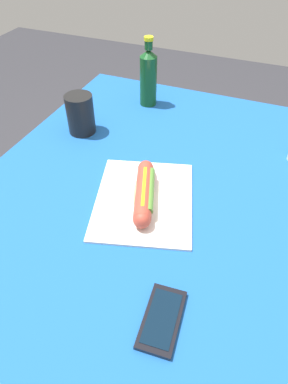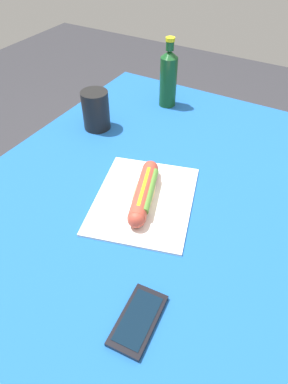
% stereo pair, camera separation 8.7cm
% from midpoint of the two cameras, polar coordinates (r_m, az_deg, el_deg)
% --- Properties ---
extents(ground_plane, '(6.00, 6.00, 0.00)m').
position_cam_midpoint_polar(ground_plane, '(1.55, 3.95, -21.01)').
color(ground_plane, '#2D2D33').
rests_on(ground_plane, ground).
extents(dining_table, '(1.19, 1.00, 0.77)m').
position_cam_midpoint_polar(dining_table, '(1.02, 5.65, -4.79)').
color(dining_table, brown).
rests_on(dining_table, ground).
extents(paper_wrapper, '(0.37, 0.33, 0.01)m').
position_cam_midpoint_polar(paper_wrapper, '(0.89, 2.80, -1.40)').
color(paper_wrapper, silver).
rests_on(paper_wrapper, dining_table).
extents(hot_dog, '(0.23, 0.11, 0.05)m').
position_cam_midpoint_polar(hot_dog, '(0.87, 2.92, -0.15)').
color(hot_dog, '#DBB26B').
rests_on(hot_dog, paper_wrapper).
extents(cell_phone, '(0.14, 0.08, 0.01)m').
position_cam_midpoint_polar(cell_phone, '(0.69, 2.89, -20.89)').
color(cell_phone, black).
rests_on(cell_phone, dining_table).
extents(soda_bottle, '(0.06, 0.06, 0.24)m').
position_cam_midpoint_polar(soda_bottle, '(1.27, 6.19, 18.56)').
color(soda_bottle, '#14471E').
rests_on(soda_bottle, dining_table).
extents(drinking_cup, '(0.09, 0.09, 0.13)m').
position_cam_midpoint_polar(drinking_cup, '(1.15, -5.91, 13.44)').
color(drinking_cup, black).
rests_on(drinking_cup, dining_table).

